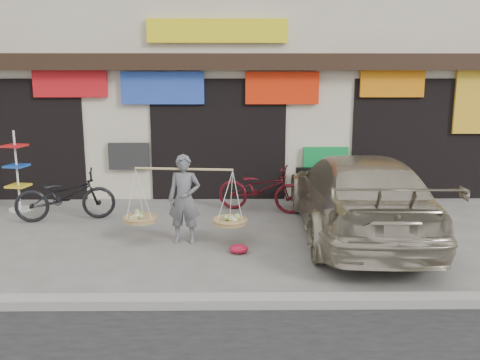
{
  "coord_description": "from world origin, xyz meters",
  "views": [
    {
      "loc": [
        0.36,
        -7.79,
        2.79
      ],
      "look_at": [
        0.45,
        0.9,
        0.98
      ],
      "focal_mm": 38.0,
      "sensor_mm": 36.0,
      "label": 1
    }
  ],
  "objects_px": {
    "street_vendor": "(184,203)",
    "suv": "(357,195)",
    "bike_0": "(65,196)",
    "bike_2": "(261,188)",
    "display_rack": "(18,179)"
  },
  "relations": [
    {
      "from": "bike_0",
      "to": "bike_2",
      "type": "distance_m",
      "value": 3.87
    },
    {
      "from": "bike_2",
      "to": "suv",
      "type": "distance_m",
      "value": 2.27
    },
    {
      "from": "street_vendor",
      "to": "bike_0",
      "type": "height_order",
      "value": "street_vendor"
    },
    {
      "from": "bike_0",
      "to": "suv",
      "type": "xyz_separation_m",
      "value": [
        5.43,
        -0.96,
        0.23
      ]
    },
    {
      "from": "street_vendor",
      "to": "suv",
      "type": "height_order",
      "value": "street_vendor"
    },
    {
      "from": "street_vendor",
      "to": "bike_2",
      "type": "xyz_separation_m",
      "value": [
        1.38,
        1.97,
        -0.2
      ]
    },
    {
      "from": "street_vendor",
      "to": "bike_0",
      "type": "bearing_deg",
      "value": 157.27
    },
    {
      "from": "bike_0",
      "to": "display_rack",
      "type": "relative_size",
      "value": 1.12
    },
    {
      "from": "bike_0",
      "to": "suv",
      "type": "bearing_deg",
      "value": -113.06
    },
    {
      "from": "street_vendor",
      "to": "bike_0",
      "type": "xyz_separation_m",
      "value": [
        -2.44,
        1.35,
        -0.19
      ]
    },
    {
      "from": "suv",
      "to": "bike_2",
      "type": "bearing_deg",
      "value": -43.26
    },
    {
      "from": "bike_2",
      "to": "suv",
      "type": "bearing_deg",
      "value": -116.89
    },
    {
      "from": "bike_2",
      "to": "street_vendor",
      "type": "bearing_deg",
      "value": 162.67
    },
    {
      "from": "bike_2",
      "to": "display_rack",
      "type": "relative_size",
      "value": 1.09
    },
    {
      "from": "suv",
      "to": "display_rack",
      "type": "xyz_separation_m",
      "value": [
        -6.64,
        1.71,
        -0.04
      ]
    }
  ]
}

